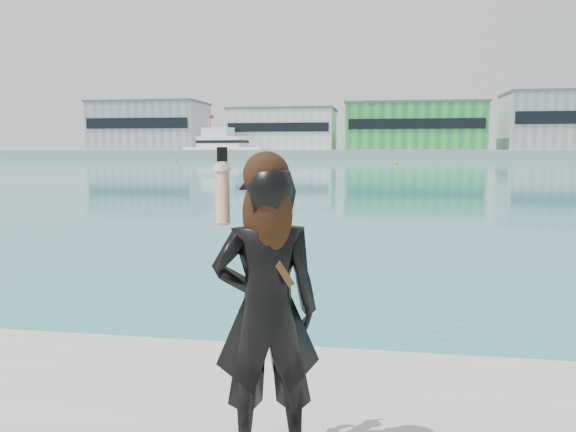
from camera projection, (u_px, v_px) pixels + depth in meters
name	position (u px, v px, depth m)	size (l,w,h in m)	color
far_quay	(377.00, 154.00, 131.01)	(320.00, 40.00, 2.00)	#9E9E99
warehouse_grey_left	(150.00, 126.00, 137.01)	(26.52, 16.36, 11.50)	gray
warehouse_white	(283.00, 129.00, 131.86)	(24.48, 15.35, 9.50)	silver
warehouse_green	(414.00, 126.00, 127.00)	(30.60, 16.36, 10.50)	#238E42
warehouse_grey_right	(564.00, 121.00, 121.76)	(25.50, 15.35, 12.50)	gray
flagpole_left	(209.00, 130.00, 127.59)	(1.28, 0.16, 8.00)	silver
flagpole_right	(484.00, 128.00, 117.99)	(1.28, 0.16, 8.00)	silver
motor_yacht	(224.00, 147.00, 122.92)	(19.92, 10.28, 8.96)	white
buoy_near	(396.00, 164.00, 84.86)	(0.50, 0.50, 0.50)	yellow
buoy_far	(176.00, 162.00, 97.31)	(0.50, 0.50, 0.50)	yellow
woman	(266.00, 303.00, 2.94)	(0.65, 0.52, 1.64)	black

